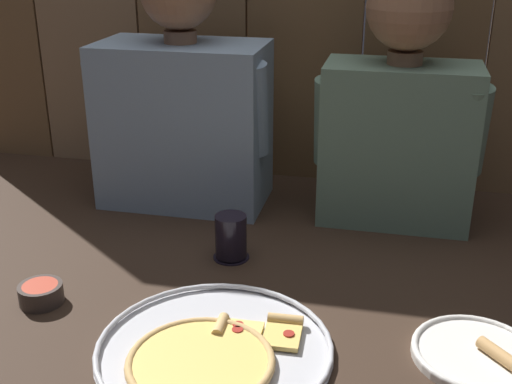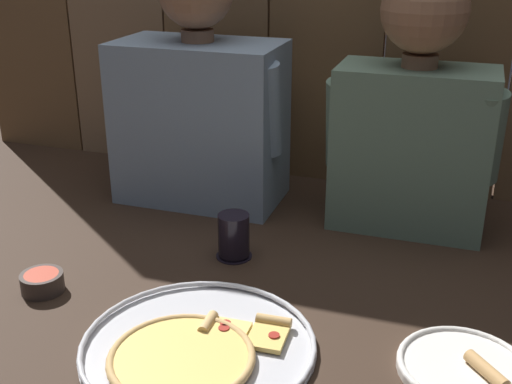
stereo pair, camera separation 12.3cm
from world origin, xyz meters
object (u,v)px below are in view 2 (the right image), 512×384
object	(u,v)px
drinking_glass	(234,236)
dipping_bowl	(42,281)
pizza_tray	(195,348)
diner_left	(199,95)
dinner_plate	(464,367)
diner_right	(415,107)

from	to	relation	value
drinking_glass	dipping_bowl	size ratio (longest dim) A/B	1.19
pizza_tray	dipping_bowl	size ratio (longest dim) A/B	4.82
drinking_glass	diner_left	distance (m)	0.42
pizza_tray	dipping_bowl	xyz separation A→B (m)	(-0.37, 0.09, 0.01)
dinner_plate	diner_left	bearing A→B (deg)	141.78
dipping_bowl	diner_right	size ratio (longest dim) A/B	0.14
dinner_plate	diner_left	size ratio (longest dim) A/B	0.34
pizza_tray	diner_left	bearing A→B (deg)	111.72
dinner_plate	diner_right	world-z (taller)	diner_right
dinner_plate	drinking_glass	xyz separation A→B (m)	(-0.50, 0.25, 0.04)
dinner_plate	drinking_glass	distance (m)	0.56
dinner_plate	pizza_tray	bearing A→B (deg)	-167.96
dipping_bowl	diner_left	distance (m)	0.62
drinking_glass	diner_right	size ratio (longest dim) A/B	0.17
drinking_glass	dinner_plate	bearing A→B (deg)	-27.13
drinking_glass	diner_left	bearing A→B (deg)	124.11
drinking_glass	diner_left	world-z (taller)	diner_left
drinking_glass	pizza_tray	bearing A→B (deg)	-80.70
drinking_glass	diner_right	xyz separation A→B (m)	(0.34, 0.29, 0.24)
dinner_plate	diner_left	world-z (taller)	diner_left
dinner_plate	diner_right	distance (m)	0.64
pizza_tray	diner_right	bearing A→B (deg)	66.44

